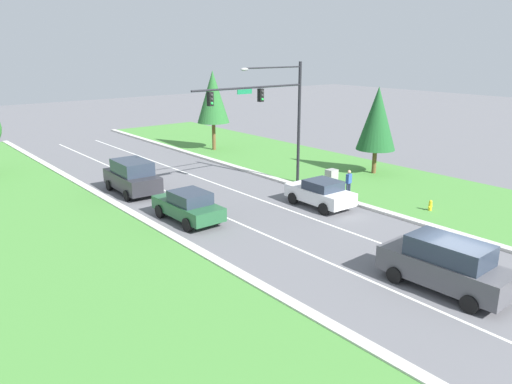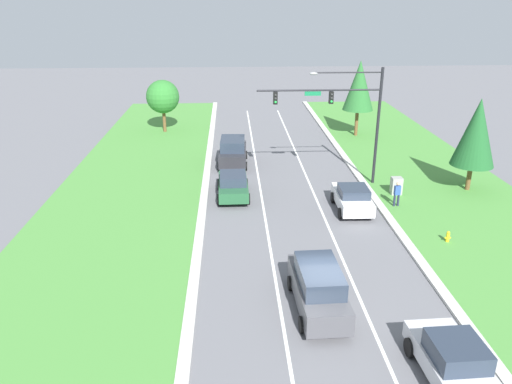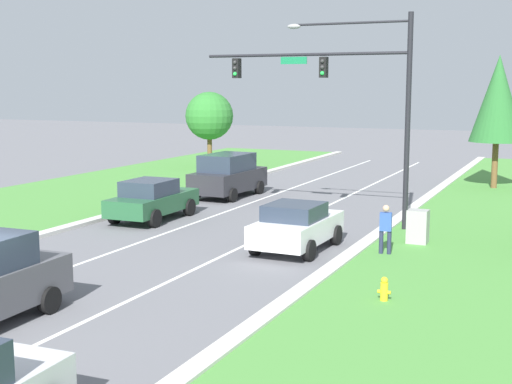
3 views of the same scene
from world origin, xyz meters
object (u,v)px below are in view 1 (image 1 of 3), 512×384
Objects in this scene: conifer_near_right_tree at (377,119)px; conifer_far_right_tree at (213,97)px; charcoal_suv at (132,177)px; fire_hydrant at (430,206)px; graphite_suv at (445,265)px; pedestrian at (349,182)px; utility_cabinet at (331,179)px; traffic_signal_mast at (272,106)px; forest_sedan at (188,206)px; white_sedan at (320,193)px.

conifer_near_right_tree is 0.90× the size of conifer_far_right_tree.
charcoal_suv is 6.86× the size of fire_hydrant.
pedestrian is (6.86, 10.79, -0.12)m from graphite_suv.
utility_cabinet is 1.78× the size of fire_hydrant.
charcoal_suv is 20.29m from graphite_suv.
traffic_signal_mast is 13.76m from conifer_far_right_tree.
forest_sedan is 0.64× the size of conifer_far_right_tree.
conifer_far_right_tree is (11.87, 8.15, 3.72)m from charcoal_suv.
white_sedan is 0.66× the size of conifer_near_right_tree.
utility_cabinet is 0.74× the size of pedestrian.
charcoal_suv is 6.93m from forest_sedan.
fire_hydrant is (8.10, 5.74, -0.72)m from graphite_suv.
utility_cabinet is (10.98, -0.24, -0.24)m from forest_sedan.
charcoal_suv is at bearing -50.18° from pedestrian.
traffic_signal_mast reaches higher than graphite_suv.
graphite_suv is 14.87m from utility_cabinet.
forest_sedan is 19.62m from conifer_far_right_tree.
traffic_signal_mast is at bearing -30.80° from charcoal_suv.
fire_hydrant is (11.53, -14.26, -0.75)m from charcoal_suv.
utility_cabinet is (10.92, -7.17, -0.47)m from charcoal_suv.
traffic_signal_mast is at bearing 72.66° from graphite_suv.
graphite_suv reaches higher than fire_hydrant.
conifer_far_right_tree is at bearing 71.34° from graphite_suv.
conifer_near_right_tree is (4.60, 7.66, 3.78)m from fire_hydrant.
charcoal_suv is 13.81m from pedestrian.
conifer_far_right_tree reaches higher than utility_cabinet.
white_sedan is 18.73m from conifer_far_right_tree.
fire_hydrant is 0.10× the size of conifer_far_right_tree.
pedestrian reaches higher than white_sedan.
conifer_near_right_tree reaches higher than forest_sedan.
graphite_suv is at bearing -109.46° from white_sedan.
utility_cabinet is 0.17× the size of conifer_far_right_tree.
conifer_far_right_tree is at bearing 71.80° from traffic_signal_mast.
traffic_signal_mast reaches higher than conifer_near_right_tree.
white_sedan is at bearing -50.40° from charcoal_suv.
charcoal_suv reaches higher than white_sedan.
charcoal_suv is at bearing 146.73° from utility_cabinet.
utility_cabinet reaches higher than fire_hydrant.
pedestrian is (2.71, -4.30, -4.53)m from traffic_signal_mast.
fire_hydrant is (0.61, -7.09, -0.28)m from utility_cabinet.
white_sedan is 2.50× the size of pedestrian.
traffic_signal_mast reaches higher than pedestrian.
forest_sedan is at bearing -178.86° from conifer_near_right_tree.
graphite_suv is 4.06× the size of utility_cabinet.
fire_hydrant is at bearing -90.88° from conifer_far_right_tree.
conifer_near_right_tree reaches higher than graphite_suv.
forest_sedan is at bearing -128.36° from conifer_far_right_tree.
traffic_signal_mast is 1.76× the size of charcoal_suv.
charcoal_suv is 13.07m from utility_cabinet.
utility_cabinet is 7.13m from fire_hydrant.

